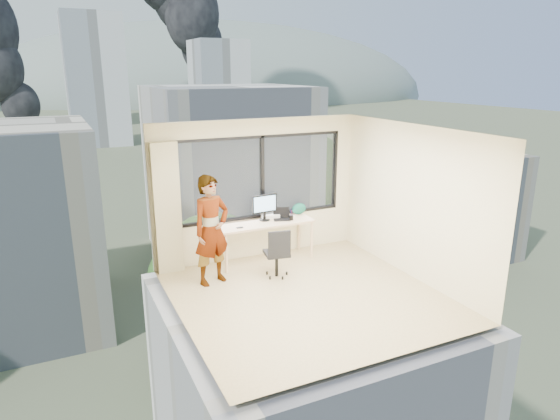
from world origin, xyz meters
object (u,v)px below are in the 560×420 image
person (211,230)px  game_console (270,215)px  laptop (282,215)px  monitor (264,207)px  desk (265,241)px  chair (277,252)px  handbag (299,209)px

person → game_console: size_ratio=5.55×
person → laptop: bearing=0.6°
monitor → game_console: 0.29m
desk → game_console: bearing=48.2°
chair → monitor: monitor is taller
laptop → person: bearing=-141.2°
desk → person: size_ratio=0.98×
chair → game_console: (0.31, 0.99, 0.34)m
laptop → handbag: (0.45, 0.19, 0.01)m
person → game_console: person is taller
person → handbag: size_ratio=6.41×
desk → game_console: game_console is taller
laptop → monitor: bearing=-179.5°
person → handbag: person is taller
game_console → person: bearing=-140.0°
laptop → desk: bearing=-161.4°
person → laptop: person is taller
person → monitor: (1.22, 0.63, 0.08)m
person → laptop: size_ratio=5.71×
chair → monitor: bearing=89.6°
game_console → laptop: laptop is taller
game_console → handbag: (0.60, -0.04, 0.07)m
chair → monitor: 1.04m
monitor → chair: bearing=-103.9°
handbag → chair: bearing=-151.5°
desk → monitor: 0.63m
chair → person: bearing=177.5°
monitor → person: bearing=-156.5°
chair → person: person is taller
monitor → laptop: (0.31, -0.11, -0.15)m
person → monitor: 1.38m
chair → handbag: (0.91, 0.94, 0.41)m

